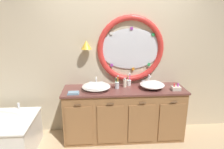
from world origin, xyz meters
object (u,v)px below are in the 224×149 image
Objects in this scene: folded_hand_towel at (73,93)px; toiletry_basket at (176,88)px; sink_basin_left at (96,87)px; toothbrush_holder_left at (117,85)px; sink_basin_right at (152,85)px; toothbrush_holder_right at (129,82)px; soap_dispenser at (125,83)px.

toiletry_basket is (1.60, 0.05, 0.02)m from folded_hand_towel.
toothbrush_holder_left is at bearing 8.33° from sink_basin_left.
sink_basin_left is at bearing 180.00° from sink_basin_right.
toiletry_basket is at bearing -9.20° from toothbrush_holder_left.
toothbrush_holder_right is 0.11m from soap_dispenser.
toothbrush_holder_right is at bearing 19.43° from sink_basin_left.
toothbrush_holder_left is at bearing 16.07° from folded_hand_towel.
toothbrush_holder_left reaches higher than soap_dispenser.
sink_basin_left is 0.48m from soap_dispenser.
toothbrush_holder_left reaches higher than folded_hand_towel.
toothbrush_holder_left reaches higher than toothbrush_holder_right.
toothbrush_holder_right is at bearing 157.41° from toiletry_basket.
soap_dispenser is at bearing 164.75° from toiletry_basket.
sink_basin_left is 3.31× the size of toiletry_basket.
sink_basin_right is 2.49× the size of soap_dispenser.
soap_dispenser is at bearing 17.76° from folded_hand_towel.
folded_hand_towel is 1.60m from toiletry_basket.
sink_basin_left is at bearing 23.06° from folded_hand_towel.
toothbrush_holder_right is 1.62× the size of toiletry_basket.
toothbrush_holder_left is 0.71m from folded_hand_towel.
sink_basin_left is 1.15× the size of sink_basin_right.
sink_basin_left is 0.90m from sink_basin_right.
toothbrush_holder_right is at bearing 33.95° from toothbrush_holder_left.
sink_basin_right is at bearing -4.94° from toothbrush_holder_left.
sink_basin_right is 0.40m from toothbrush_holder_right.
toiletry_basket is at bearing -15.77° from sink_basin_right.
toiletry_basket is (0.36, -0.10, -0.03)m from sink_basin_right.
sink_basin_right is 1.79× the size of toothbrush_holder_right.
toiletry_basket is at bearing -22.59° from toothbrush_holder_right.
soap_dispenser is (-0.43, 0.11, 0.01)m from sink_basin_right.
toiletry_basket is at bearing 1.64° from folded_hand_towel.
soap_dispenser is at bearing 25.74° from toothbrush_holder_left.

